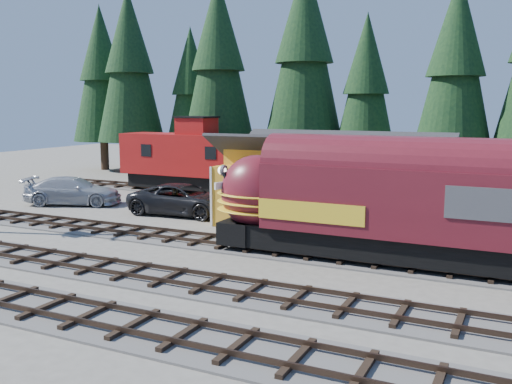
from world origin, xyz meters
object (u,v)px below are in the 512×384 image
at_px(depot, 331,174).
at_px(pickup_truck_b, 73,191).
at_px(pickup_truck_a, 184,199).
at_px(caboose, 186,158).
at_px(locomotive, 370,207).

xyz_separation_m(depot, pickup_truck_b, (-18.25, -0.93, -2.01)).
xyz_separation_m(pickup_truck_a, pickup_truck_b, (-8.94, -0.19, -0.02)).
bearing_deg(caboose, depot, -27.52).
relative_size(locomotive, pickup_truck_b, 2.34).
distance_m(caboose, pickup_truck_b, 9.44).
bearing_deg(depot, pickup_truck_a, -175.40).
relative_size(locomotive, pickup_truck_a, 2.21).
height_order(pickup_truck_a, pickup_truck_b, pickup_truck_a).
bearing_deg(caboose, pickup_truck_b, -114.59).
distance_m(depot, pickup_truck_b, 18.39).
distance_m(caboose, pickup_truck_a, 9.84).
height_order(caboose, pickup_truck_b, caboose).
bearing_deg(pickup_truck_b, pickup_truck_a, -111.11).
relative_size(depot, pickup_truck_a, 1.84).
relative_size(caboose, pickup_truck_b, 1.62).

